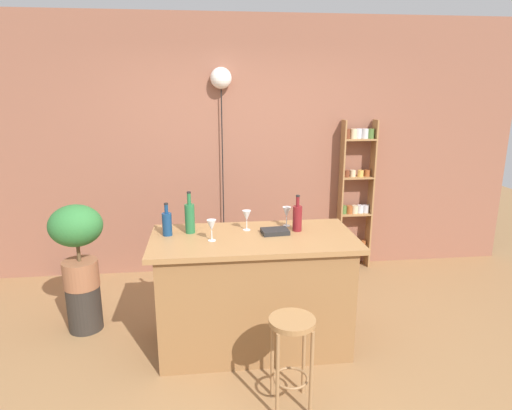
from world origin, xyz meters
TOP-DOWN VIEW (x-y plane):
  - ground at (0.00, 0.00)m, footprint 12.00×12.00m
  - back_wall at (0.00, 1.95)m, footprint 6.40×0.10m
  - kitchen_counter at (0.00, 0.30)m, footprint 1.59×0.79m
  - bar_stool at (0.16, -0.47)m, footprint 0.30×0.30m
  - spice_shelf at (1.34, 1.80)m, footprint 0.38×0.16m
  - plant_stool at (-1.43, 0.69)m, footprint 0.29×0.29m
  - potted_plant at (-1.43, 0.69)m, footprint 0.44×0.39m
  - bottle_olive_oil at (-0.66, 0.41)m, footprint 0.08×0.08m
  - bottle_vinegar at (-0.49, 0.45)m, footprint 0.08×0.08m
  - bottle_sauce_amber at (0.37, 0.40)m, footprint 0.08×0.08m
  - wine_glass_left at (0.30, 0.54)m, footprint 0.07×0.07m
  - wine_glass_center at (-0.32, 0.24)m, footprint 0.07×0.07m
  - wine_glass_right at (-0.04, 0.47)m, footprint 0.07×0.07m
  - cookbook at (0.18, 0.35)m, footprint 0.22×0.17m
  - pendant_globe_light at (-0.17, 1.84)m, footprint 0.22×0.22m

SIDE VIEW (x-z plane):
  - ground at x=0.00m, z-range 0.00..0.00m
  - plant_stool at x=-1.43m, z-range 0.00..0.40m
  - bar_stool at x=0.16m, z-range 0.15..0.78m
  - kitchen_counter at x=0.00m, z-range 0.00..0.93m
  - potted_plant at x=-1.43m, z-range 0.48..1.20m
  - spice_shelf at x=1.34m, z-range 0.06..1.77m
  - cookbook at x=0.18m, z-range 0.93..0.97m
  - bottle_olive_oil at x=-0.66m, z-range 0.90..1.16m
  - bottle_sauce_amber at x=0.37m, z-range 0.89..1.19m
  - wine_glass_left at x=0.30m, z-range 0.97..1.13m
  - wine_glass_center at x=-0.32m, z-range 0.97..1.13m
  - wine_glass_right at x=-0.04m, z-range 0.97..1.13m
  - bottle_vinegar at x=-0.49m, z-range 0.89..1.23m
  - back_wall at x=0.00m, z-range 0.00..2.80m
  - pendant_globe_light at x=-0.17m, z-range 0.99..3.24m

